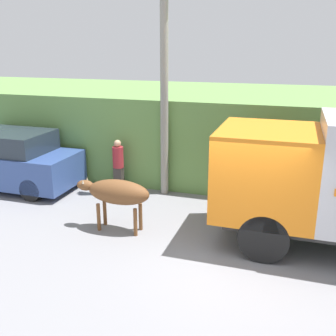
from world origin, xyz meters
name	(u,v)px	position (x,y,z in m)	size (l,w,h in m)	color
ground_plane	(236,257)	(0.00, 0.00, 0.00)	(60.00, 60.00, 0.00)	gray
hillside_embankment	(266,132)	(0.00, 6.51, 1.38)	(32.00, 6.41, 2.76)	#608C47
building_backdrop	(116,133)	(-4.95, 4.73, 1.37)	(5.39, 2.70, 2.70)	#B2BCAD
brown_cow	(117,193)	(-2.92, 0.41, 0.96)	(1.86, 0.59, 1.27)	brown
parked_suv	(10,161)	(-7.39, 2.19, 0.85)	(4.27, 1.88, 1.78)	#334C8C
pedestrian_on_hill	(118,163)	(-4.06, 2.94, 0.87)	(0.36, 0.36, 1.59)	#38332D
utility_pole	(164,75)	(-2.65, 3.13, 3.50)	(0.90, 0.23, 6.76)	gray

